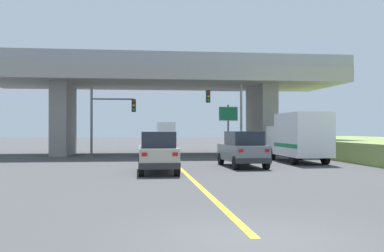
{
  "coord_description": "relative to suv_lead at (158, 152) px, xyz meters",
  "views": [
    {
      "loc": [
        -2.28,
        -8.53,
        2.14
      ],
      "look_at": [
        1.08,
        19.4,
        2.34
      ],
      "focal_mm": 41.95,
      "sensor_mm": 36.0,
      "label": 1
    }
  ],
  "objects": [
    {
      "name": "ground",
      "position": [
        1.33,
        16.36,
        -1.01
      ],
      "size": [
        160.0,
        160.0,
        0.0
      ],
      "primitive_type": "plane",
      "color": "#424244"
    },
    {
      "name": "overpass_bridge",
      "position": [
        1.33,
        16.36,
        4.82
      ],
      "size": [
        29.38,
        9.65,
        8.04
      ],
      "color": "gray",
      "rests_on": "ground"
    },
    {
      "name": "lane_divider_stripe",
      "position": [
        1.33,
        -0.1,
        -1.01
      ],
      "size": [
        0.2,
        26.94,
        0.01
      ],
      "primitive_type": "cube",
      "color": "yellow",
      "rests_on": "ground"
    },
    {
      "name": "suv_lead",
      "position": [
        0.0,
        0.0,
        0.0
      ],
      "size": [
        1.87,
        4.83,
        2.02
      ],
      "color": "#B7B29E",
      "rests_on": "ground"
    },
    {
      "name": "suv_crossing",
      "position": [
        4.93,
        2.76,
        0.0
      ],
      "size": [
        2.07,
        4.83,
        2.02
      ],
      "rotation": [
        0.0,
        0.0,
        0.04
      ],
      "color": "slate",
      "rests_on": "ground"
    },
    {
      "name": "box_truck",
      "position": [
        9.33,
        5.78,
        0.64
      ],
      "size": [
        2.33,
        6.54,
        3.17
      ],
      "color": "silver",
      "rests_on": "ground"
    },
    {
      "name": "traffic_signal_nearside",
      "position": [
        6.15,
        12.29,
        2.66
      ],
      "size": [
        2.88,
        0.36,
        5.72
      ],
      "color": "slate",
      "rests_on": "ground"
    },
    {
      "name": "traffic_signal_farside",
      "position": [
        -3.25,
        11.95,
        2.27
      ],
      "size": [
        3.38,
        0.36,
        5.29
      ],
      "color": "#56595E",
      "rests_on": "ground"
    },
    {
      "name": "highway_sign",
      "position": [
        6.33,
        13.71,
        2.0
      ],
      "size": [
        1.57,
        0.17,
        4.13
      ],
      "color": "#56595E",
      "rests_on": "ground"
    },
    {
      "name": "semi_truck_distant",
      "position": [
        2.83,
        40.15,
        0.6
      ],
      "size": [
        2.33,
        6.58,
        3.07
      ],
      "color": "silver",
      "rests_on": "ground"
    }
  ]
}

